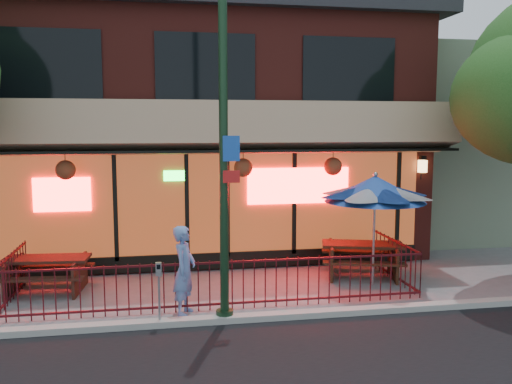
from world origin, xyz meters
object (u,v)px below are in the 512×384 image
street_light (224,151)px  parking_meter_near (159,283)px  picnic_table_right (362,255)px  picnic_table_left (47,269)px  pedestrian (184,270)px  patio_umbrella (375,189)px

street_light → parking_meter_near: street_light is taller
picnic_table_right → parking_meter_near: bearing=-152.8°
picnic_table_left → picnic_table_right: picnic_table_right is taller
picnic_table_right → parking_meter_near: 5.40m
picnic_table_right → pedestrian: bearing=-156.4°
street_light → pedestrian: bearing=144.9°
picnic_table_left → picnic_table_right: 7.20m
street_light → pedestrian: size_ratio=4.07×
picnic_table_left → parking_meter_near: parking_meter_near is taller
pedestrian → picnic_table_right: bearing=-46.0°
picnic_table_left → parking_meter_near: (2.41, -2.50, 0.29)m
picnic_table_right → parking_meter_near: (-4.79, -2.47, 0.26)m
pedestrian → patio_umbrella: bearing=-54.0°
street_light → picnic_table_right: (3.60, 2.39, -2.62)m
pedestrian → parking_meter_near: (-0.48, -0.58, -0.06)m
picnic_table_left → picnic_table_right: size_ratio=0.85×
pedestrian → street_light: bearing=-104.7°
patio_umbrella → parking_meter_near: size_ratio=2.19×
picnic_table_left → parking_meter_near: 3.48m
picnic_table_right → street_light: bearing=-146.4°
parking_meter_near → picnic_table_right: bearing=27.2°
street_light → picnic_table_left: (-3.60, 2.42, -2.65)m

